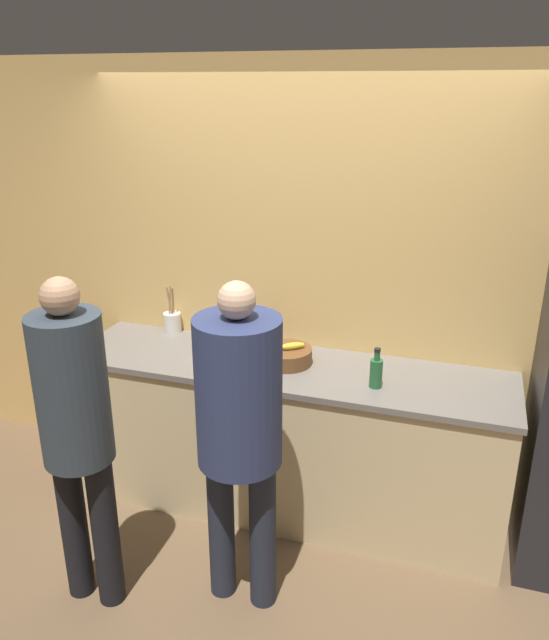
% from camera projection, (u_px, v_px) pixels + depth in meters
% --- Properties ---
extents(ground_plane, '(14.00, 14.00, 0.00)m').
position_uv_depth(ground_plane, '(266.00, 541.00, 3.55)').
color(ground_plane, brown).
extents(wall_back, '(5.20, 0.06, 2.60)m').
position_uv_depth(wall_back, '(303.00, 288.00, 3.71)').
color(wall_back, '#E0B266').
rests_on(wall_back, ground_plane).
extents(counter, '(2.54, 0.69, 0.94)m').
position_uv_depth(counter, '(286.00, 436.00, 3.71)').
color(counter, beige).
rests_on(counter, ground_plane).
extents(person_left, '(0.32, 0.32, 1.69)m').
position_uv_depth(person_left, '(76.00, 424.00, 2.83)').
color(person_left, black).
rests_on(person_left, ground_plane).
extents(person_center, '(0.39, 0.39, 1.67)m').
position_uv_depth(person_center, '(239.00, 418.00, 2.82)').
color(person_center, '#232838').
rests_on(person_center, ground_plane).
extents(fruit_bowl, '(0.30, 0.30, 0.13)m').
position_uv_depth(fruit_bowl, '(286.00, 355.00, 3.54)').
color(fruit_bowl, brown).
rests_on(fruit_bowl, counter).
extents(utensil_crock, '(0.11, 0.11, 0.30)m').
position_uv_depth(utensil_crock, '(172.00, 321.00, 3.99)').
color(utensil_crock, silver).
rests_on(utensil_crock, counter).
extents(bottle_dark, '(0.05, 0.05, 0.26)m').
position_uv_depth(bottle_dark, '(260.00, 332.00, 3.73)').
color(bottle_dark, '#333338').
rests_on(bottle_dark, counter).
extents(bottle_green, '(0.07, 0.07, 0.22)m').
position_uv_depth(bottle_green, '(376.00, 372.00, 3.25)').
color(bottle_green, '#236033').
rests_on(bottle_green, counter).
extents(cup_white, '(0.08, 0.08, 0.10)m').
position_uv_depth(cup_white, '(214.00, 352.00, 3.58)').
color(cup_white, white).
rests_on(cup_white, counter).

